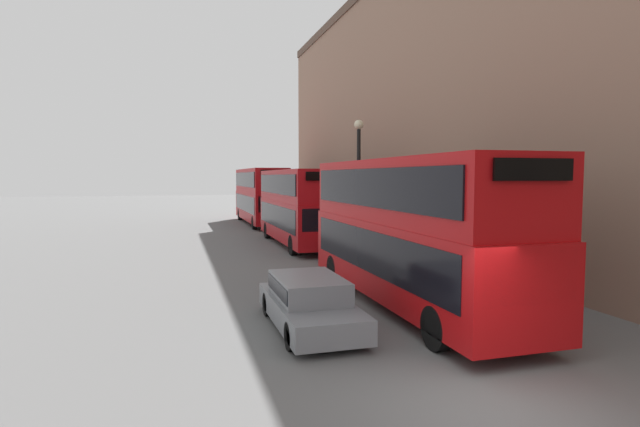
# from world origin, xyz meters

# --- Properties ---
(ground_plane) EXTENTS (200.00, 200.00, 0.00)m
(ground_plane) POSITION_xyz_m (0.00, 0.00, 0.00)
(ground_plane) COLOR #5B5B5B
(bus_leading) EXTENTS (2.59, 10.52, 4.33)m
(bus_leading) POSITION_xyz_m (1.60, 6.45, 2.39)
(bus_leading) COLOR #B20C0F
(bus_leading) RESTS_ON ground
(bus_second_in_queue) EXTENTS (2.59, 10.20, 4.19)m
(bus_second_in_queue) POSITION_xyz_m (1.60, 20.15, 2.32)
(bus_second_in_queue) COLOR #A80F14
(bus_second_in_queue) RESTS_ON ground
(bus_third_in_queue) EXTENTS (2.59, 11.44, 4.44)m
(bus_third_in_queue) POSITION_xyz_m (1.60, 33.10, 2.45)
(bus_third_in_queue) COLOR #A80F14
(bus_third_in_queue) RESTS_ON ground
(car_dark_sedan) EXTENTS (1.81, 4.49, 1.30)m
(car_dark_sedan) POSITION_xyz_m (-1.80, 5.17, 0.70)
(car_dark_sedan) COLOR slate
(car_dark_sedan) RESTS_ON ground
(street_lamp) EXTENTS (0.44, 0.44, 6.52)m
(street_lamp) POSITION_xyz_m (3.47, 15.66, 4.02)
(street_lamp) COLOR black
(street_lamp) RESTS_ON ground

